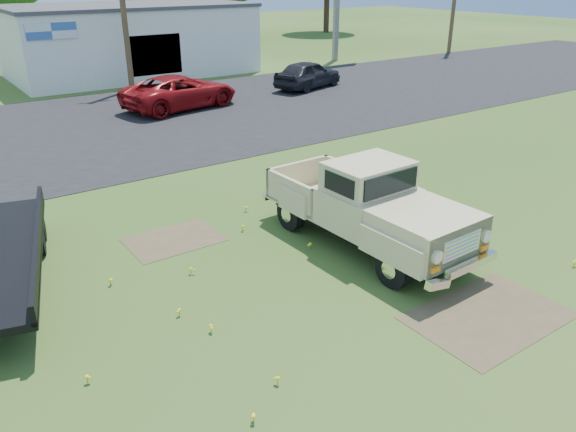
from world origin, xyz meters
name	(u,v)px	position (x,y,z in m)	size (l,w,h in m)	color
ground	(328,275)	(0.00, 0.00, 0.00)	(140.00, 140.00, 0.00)	#2D4C18
asphalt_lot	(102,128)	(0.00, 15.00, 0.00)	(90.00, 14.00, 0.02)	black
dirt_patch_a	(488,316)	(1.50, -3.00, 0.00)	(3.00, 2.00, 0.01)	#4E4329
dirt_patch_b	(174,240)	(-2.00, 3.50, 0.00)	(2.20, 1.60, 0.01)	#4E4329
commercial_building	(130,39)	(6.00, 26.99, 2.10)	(14.20, 8.20, 4.15)	white
utility_pole_mid	(122,0)	(4.00, 22.00, 4.60)	(1.60, 0.30, 9.00)	#483321
vintage_pickup_truck	(367,204)	(1.64, 0.64, 1.04)	(2.24, 5.75, 2.09)	#C6B584
red_pickup	(180,92)	(4.28, 16.36, 0.78)	(2.58, 5.59, 1.55)	maroon
dark_sedan	(308,75)	(12.14, 16.83, 0.75)	(1.78, 4.42, 1.51)	black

